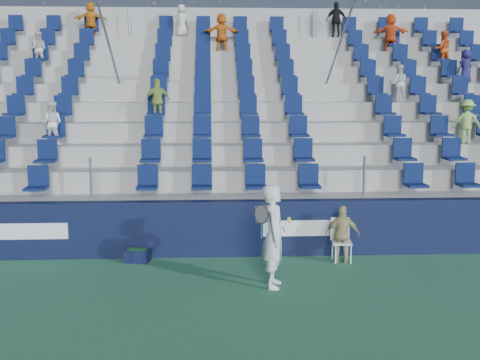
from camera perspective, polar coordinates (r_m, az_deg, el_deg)
The scene contains 7 objects.
ground at distance 10.09m, azimuth -0.34°, elevation -12.02°, with size 70.00×70.00×0.00m, color #31734C.
sponsor_wall at distance 12.94m, azimuth -0.95°, elevation -4.60°, with size 24.00×0.32×1.20m.
grandstand at distance 17.74m, azimuth -1.53°, elevation 4.03°, with size 24.00×8.17×6.63m.
tennis_player at distance 10.87m, azimuth 3.24°, elevation -5.32°, with size 0.69×0.75×1.88m.
line_judge_chair at distance 12.75m, azimuth 9.54°, elevation -5.31°, with size 0.43×0.44×0.90m.
line_judge at distance 12.59m, azimuth 9.69°, elevation -5.09°, with size 0.70×0.29×1.20m, color tan.
ball_bin at distance 12.75m, azimuth -9.71°, elevation -7.01°, with size 0.55×0.42×0.28m.
Camera 1 is at (-0.42, -9.44, 3.56)m, focal length 45.00 mm.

